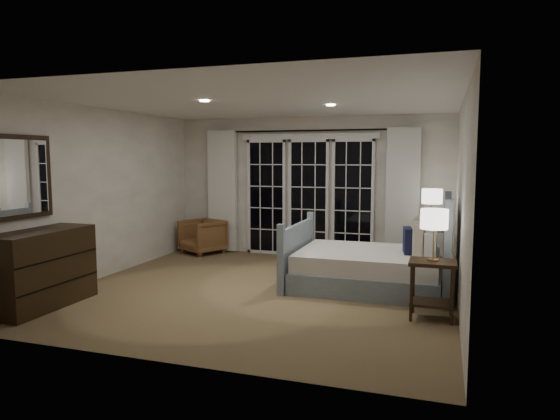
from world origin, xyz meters
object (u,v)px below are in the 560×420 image
(lamp_left, at_px, (434,220))
(dresser, at_px, (41,269))
(nightstand_left, at_px, (432,281))
(armchair, at_px, (203,236))
(bed, at_px, (373,265))
(lamp_right, at_px, (432,197))
(nightstand_right, at_px, (431,242))

(lamp_left, height_order, dresser, lamp_left)
(nightstand_left, xyz_separation_m, dresser, (-4.44, -0.98, 0.03))
(armchair, xyz_separation_m, dresser, (-0.29, -3.61, 0.15))
(bed, xyz_separation_m, lamp_left, (0.79, -1.11, 0.79))
(lamp_right, relative_size, armchair, 0.87)
(nightstand_right, relative_size, armchair, 1.00)
(nightstand_right, xyz_separation_m, lamp_right, (0.00, 0.00, 0.72))
(armchair, height_order, dresser, dresser)
(lamp_left, xyz_separation_m, lamp_right, (-0.08, 2.41, 0.07))
(lamp_left, height_order, armchair, lamp_left)
(nightstand_left, distance_m, lamp_right, 2.52)
(nightstand_right, height_order, lamp_left, lamp_left)
(bed, relative_size, armchair, 3.00)
(nightstand_right, distance_m, lamp_left, 2.49)
(nightstand_left, distance_m, dresser, 4.55)
(bed, relative_size, lamp_right, 3.46)
(bed, relative_size, dresser, 1.60)
(armchair, relative_size, dresser, 0.53)
(bed, distance_m, lamp_left, 1.58)
(nightstand_right, bearing_deg, lamp_right, 26.57)
(nightstand_right, bearing_deg, nightstand_left, -88.15)
(nightstand_right, relative_size, lamp_right, 1.15)
(dresser, bearing_deg, armchair, 85.34)
(lamp_right, bearing_deg, nightstand_left, -88.15)
(nightstand_left, height_order, armchair, nightstand_left)
(bed, height_order, lamp_right, lamp_right)
(lamp_right, bearing_deg, armchair, 176.81)
(bed, distance_m, nightstand_left, 1.37)
(nightstand_left, relative_size, lamp_right, 1.08)
(nightstand_left, bearing_deg, lamp_left, 180.00)
(bed, distance_m, lamp_right, 1.71)
(bed, bearing_deg, nightstand_left, -54.67)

